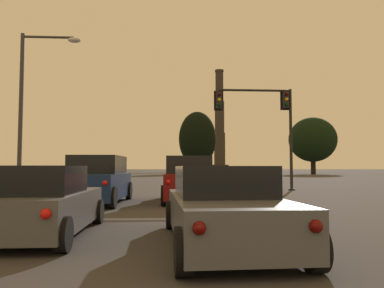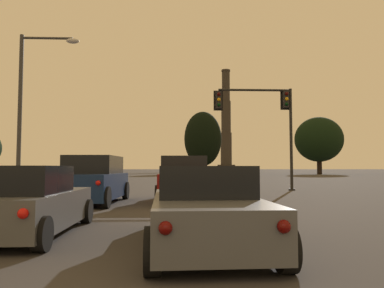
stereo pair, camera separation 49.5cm
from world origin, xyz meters
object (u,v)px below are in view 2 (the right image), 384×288
Objects in this scene: sedan_center_lane_second at (204,207)px; traffic_light_overhead_right at (266,113)px; suv_center_lane_front at (184,180)px; hatchback_left_lane_second at (26,203)px; suv_left_lane_front at (94,180)px; street_lamp at (30,96)px; smokestack at (226,131)px.

sedan_center_lane_second is 0.76× the size of traffic_light_overhead_right.
hatchback_left_lane_second is at bearing -112.64° from suv_center_lane_front.
suv_left_lane_front is at bearing 90.79° from hatchback_left_lane_second.
suv_center_lane_front is (3.41, 7.76, 0.23)m from hatchback_left_lane_second.
sedan_center_lane_second is at bearing -16.07° from hatchback_left_lane_second.
street_lamp is 140.06m from smokestack.
sedan_center_lane_second is (3.77, -8.05, -0.23)m from suv_left_lane_front.
smokestack is at bearing 80.16° from hatchback_left_lane_second.
suv_center_lane_front is (3.58, 0.70, 0.00)m from suv_left_lane_front.
suv_left_lane_front is at bearing -99.74° from smokestack.
suv_center_lane_front is at bearing -98.35° from smokestack.
suv_center_lane_front is (-0.19, 8.76, 0.23)m from sedan_center_lane_second.
street_lamp is at bearing -101.57° from smokestack.
traffic_light_overhead_right is 0.79× the size of street_lamp.
sedan_center_lane_second is 8.76m from suv_center_lane_front.
traffic_light_overhead_right is at bearing 18.49° from street_lamp.
suv_center_lane_front is 0.78× the size of traffic_light_overhead_right.
hatchback_left_lane_second is 17.63m from traffic_light_overhead_right.
sedan_center_lane_second is 0.60× the size of street_lamp.
suv_center_lane_front is 0.62× the size of street_lamp.
hatchback_left_lane_second is 0.65× the size of traffic_light_overhead_right.
traffic_light_overhead_right is at bearing 54.68° from suv_center_lane_front.
suv_left_lane_front reaches higher than sedan_center_lane_second.
suv_left_lane_front is 3.65m from suv_center_lane_front.
smokestack is (20.48, 139.52, 15.89)m from suv_center_lane_front.
street_lamp reaches higher than suv_left_lane_front.
street_lamp reaches higher than sedan_center_lane_second.
sedan_center_lane_second is 17.09m from traffic_light_overhead_right.
suv_left_lane_front is 143.16m from smokestack.
smokestack is (20.29, 148.27, 16.12)m from sedan_center_lane_second.
traffic_light_overhead_right reaches higher than sedan_center_lane_second.
street_lamp is (-7.52, 2.80, 4.01)m from suv_center_lane_front.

